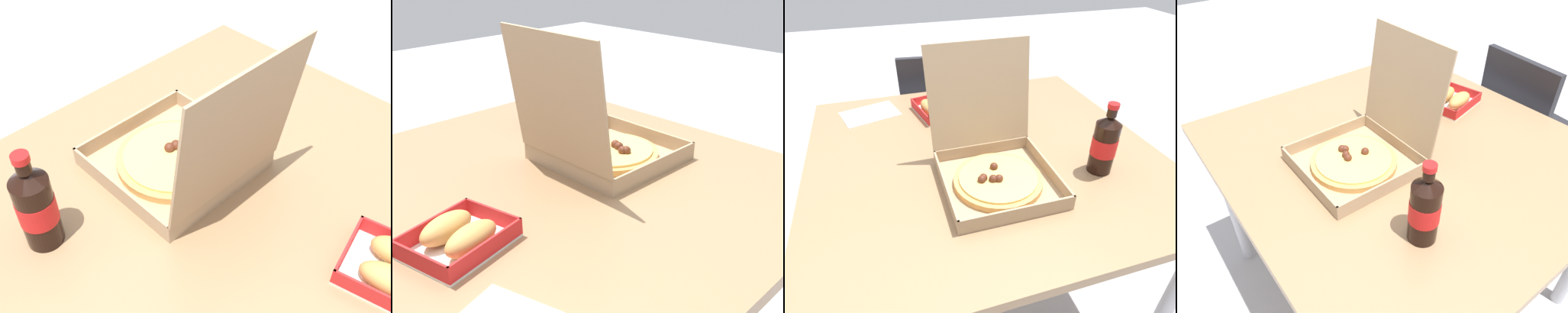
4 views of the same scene
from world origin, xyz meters
TOP-DOWN VIEW (x-y plane):
  - dining_table at (0.00, 0.00)m, footprint 1.13×1.08m
  - pizza_box_open at (-0.01, -0.15)m, footprint 0.32×0.37m
  - cola_bottle at (0.31, -0.21)m, footprint 0.07×0.07m

SIDE VIEW (x-z plane):
  - dining_table at x=0.00m, z-range 0.28..1.00m
  - pizza_box_open at x=-0.01m, z-range 0.58..0.94m
  - cola_bottle at x=0.31m, z-range 0.69..0.92m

